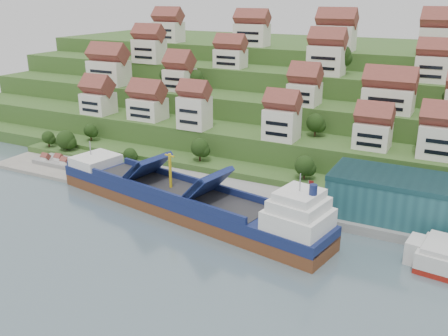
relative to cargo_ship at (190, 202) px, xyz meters
The scene contains 9 objects.
ground 8.72m from the cargo_ship, ahead, with size 300.00×300.00×0.00m, color slate.
quay 31.89m from the cargo_ship, 28.04° to the left, with size 180.00×14.00×2.20m, color gray.
pebble_beach 51.40m from the cargo_ship, 166.53° to the left, with size 45.00×20.00×1.00m, color gray.
hillside 104.09m from the cargo_ship, 85.53° to the left, with size 260.00×128.00×31.00m.
hillside_village 66.43m from the cargo_ship, 84.78° to the left, with size 155.95×62.74×28.96m.
hillside_trees 49.83m from the cargo_ship, 85.96° to the left, with size 141.31×62.51×31.81m.
flagpole 28.26m from the cargo_ship, 20.81° to the left, with size 1.28×0.16×8.00m.
beach_huts 53.02m from the cargo_ship, 168.34° to the left, with size 14.40×3.70×2.20m.
cargo_ship is the anchor object (origin of this frame).
Camera 1 is at (50.11, -93.98, 51.04)m, focal length 40.00 mm.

